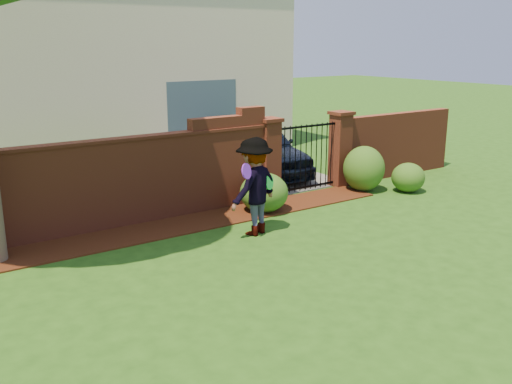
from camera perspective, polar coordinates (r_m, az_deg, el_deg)
ground at (r=8.80m, az=3.82°, el=-8.85°), size 80.00×80.00×0.01m
mulch_bed at (r=11.03m, az=-10.97°, el=-3.98°), size 11.10×1.08×0.03m
brick_wall at (r=11.04m, az=-17.63°, el=0.52°), size 8.70×0.31×2.16m
brick_wall_return at (r=15.76m, az=13.82°, el=4.65°), size 4.00×0.25×1.70m
pillar_left at (r=12.95m, az=1.29°, el=3.41°), size 0.50×0.50×1.88m
pillar_right at (r=14.33m, az=8.47°, el=4.36°), size 0.50×0.50×1.88m
iron_gate at (r=13.63m, az=5.05°, el=3.50°), size 1.78×0.03×1.60m
driveway at (r=17.01m, az=-3.60°, el=2.89°), size 3.20×8.00×0.01m
house at (r=19.26m, az=-16.70°, el=13.18°), size 12.40×6.40×6.30m
car at (r=15.34m, az=0.60°, el=4.29°), size 2.35×4.40×1.42m
shrub_left at (r=12.05m, az=0.81°, el=-0.06°), size 1.04×1.04×0.85m
shrub_middle at (r=14.00m, az=10.81°, el=2.33°), size 1.00×1.00×1.10m
shrub_right at (r=14.18m, az=15.07°, el=1.42°), size 0.80×0.80×0.71m
man at (r=10.51m, az=-0.02°, el=0.52°), size 1.35×1.03×1.84m
frisbee_purple at (r=10.00m, az=-0.96°, el=2.11°), size 0.29×0.20×0.28m
frisbee_green at (r=10.65m, az=1.34°, el=1.02°), size 0.29×0.19×0.29m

